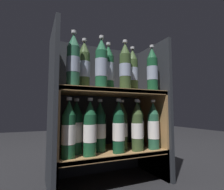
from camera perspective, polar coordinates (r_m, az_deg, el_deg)
The scene contains 21 objects.
fridge_back_wall at distance 1.18m, azimuth -4.19°, elevation -4.34°, with size 0.66×0.02×0.84m, color #23262B.
fridge_side_left at distance 0.95m, azimuth -19.05°, elevation -3.87°, with size 0.02×0.35×0.84m, color #23262B.
fridge_side_right at distance 1.19m, azimuth 13.24°, elevation -4.23°, with size 0.02×0.35×0.84m, color #23262B.
shelf_lower at distance 1.05m, azimuth -0.84°, elevation -19.12°, with size 0.62×0.31×0.18m.
shelf_upper at distance 1.02m, azimuth -0.90°, elevation -6.42°, with size 0.62×0.31×0.52m.
bottle_upper_front_0 at distance 0.90m, azimuth -12.54°, elevation 10.67°, with size 0.07×0.07×0.29m.
bottle_upper_front_1 at distance 0.94m, azimuth -3.50°, elevation 9.82°, with size 0.07×0.07×0.29m.
bottle_upper_front_2 at distance 1.00m, azimuth 4.32°, elevation 9.01°, with size 0.07×0.07×0.29m.
bottle_upper_front_3 at distance 1.09m, azimuth 13.02°, elevation 7.79°, with size 0.07×0.07×0.29m.
bottle_upper_back_0 at distance 0.99m, azimuth -9.13°, elevation 9.17°, with size 0.07×0.07×0.29m.
bottle_upper_back_1 at distance 1.03m, azimuth -1.20°, elevation 8.41°, with size 0.07×0.07×0.29m.
bottle_upper_back_2 at distance 1.10m, azimuth 6.77°, elevation 7.60°, with size 0.07×0.07×0.29m.
bottle_lower_front_0 at distance 0.87m, azimuth -13.99°, elevation -11.20°, with size 0.07×0.07×0.29m.
bottle_lower_front_1 at distance 0.89m, azimuth -7.22°, elevation -11.12°, with size 0.07×0.07×0.29m.
bottle_lower_front_2 at distance 0.95m, azimuth 2.19°, elevation -10.81°, with size 0.07×0.07×0.29m.
bottle_lower_front_3 at distance 1.01m, azimuth 8.24°, elevation -10.42°, with size 0.07×0.07×0.29m.
bottle_lower_front_4 at distance 1.07m, azimuth 13.39°, elevation -10.07°, with size 0.07×0.07×0.29m.
bottle_lower_back_0 at distance 0.95m, azimuth -11.63°, elevation -10.74°, with size 0.07×0.07×0.29m.
bottle_lower_back_1 at distance 0.99m, azimuth -3.99°, elevation -10.55°, with size 0.07×0.07×0.29m.
bottle_lower_back_2 at distance 1.04m, azimuth 3.27°, elevation -10.27°, with size 0.07×0.07×0.29m.
bottle_lower_back_3 at distance 1.10m, azimuth 8.65°, elevation -10.01°, with size 0.07×0.07×0.29m.
Camera 1 is at (-0.40, -0.79, 0.40)m, focal length 28.00 mm.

